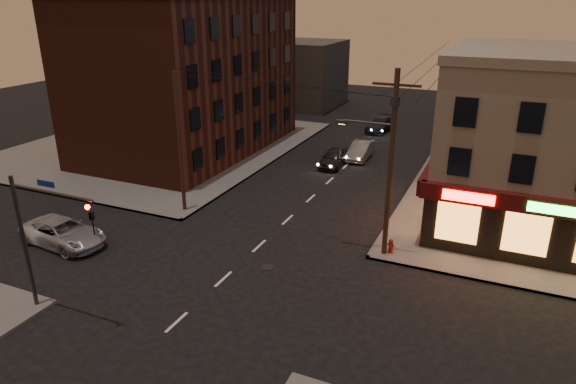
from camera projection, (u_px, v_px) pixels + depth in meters
The scene contains 15 objects.
ground at pixel (223, 279), 25.94m from camera, with size 120.00×120.00×0.00m, color black.
sidewalk_nw at pixel (162, 144), 48.93m from camera, with size 24.00×28.00×0.15m, color #514F4C.
brick_apartment at pixel (188, 77), 45.23m from camera, with size 12.00×20.00×13.00m, color #461F16.
bg_building_ne_a at pixel (535, 100), 51.75m from camera, with size 10.00×12.00×7.00m, color #3F3D3A.
bg_building_nw at pixel (303, 74), 65.21m from camera, with size 9.00×10.00×8.00m, color #3F3D3A.
bg_building_ne_b at pixel (516, 83), 64.62m from camera, with size 8.00×8.00×6.00m, color #3F3D3A.
utility_pole_main at pixel (389, 155), 26.27m from camera, with size 4.20×0.44×10.00m.
utility_pole_far at pixel (455, 93), 48.96m from camera, with size 0.26×0.26×9.00m, color #382619.
utility_pole_west at pixel (180, 144), 32.38m from camera, with size 0.24×0.24×9.00m, color #382619.
traffic_signal at pixel (38, 229), 21.78m from camera, with size 4.49×0.32×6.47m.
suv_cross at pixel (63, 233), 29.28m from camera, with size 2.47×5.36×1.49m, color #97989F.
sedan_near at pixel (334, 158), 42.77m from camera, with size 1.71×4.24×1.44m, color black.
sedan_mid at pixel (361, 150), 44.69m from camera, with size 1.54×4.43×1.46m, color slate.
sedan_far at pixel (380, 124), 53.68m from camera, with size 1.98×4.86×1.41m, color black.
fire_hydrant at pixel (391, 245), 28.14m from camera, with size 0.36×0.36×0.82m.
Camera 1 is at (12.18, -19.32, 13.48)m, focal length 32.00 mm.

